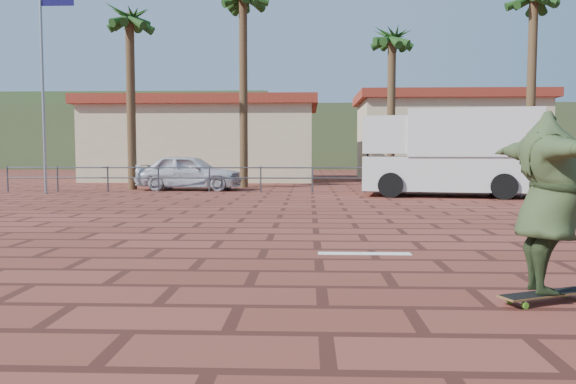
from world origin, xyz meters
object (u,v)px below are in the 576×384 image
at_px(longboard, 546,294).
at_px(campervan, 449,151).
at_px(skateboarder, 549,203).
at_px(car_silver, 190,172).
at_px(car_white, 451,171).

height_order(longboard, campervan, campervan).
bearing_deg(skateboarder, car_silver, 21.56).
xyz_separation_m(longboard, skateboarder, (0.00, -0.00, 0.94)).
bearing_deg(car_white, longboard, 159.06).
bearing_deg(car_white, car_silver, 96.66).
bearing_deg(car_white, skateboarder, 159.06).
distance_m(longboard, car_white, 20.85).
xyz_separation_m(campervan, car_silver, (-9.82, 2.89, -0.85)).
distance_m(longboard, skateboarder, 0.94).
height_order(car_silver, car_white, car_silver).
bearing_deg(campervan, car_white, 85.57).
bearing_deg(skateboarder, longboard, 16.91).
relative_size(longboard, skateboarder, 0.47).
bearing_deg(car_white, campervan, 155.79).
distance_m(longboard, car_silver, 18.62).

